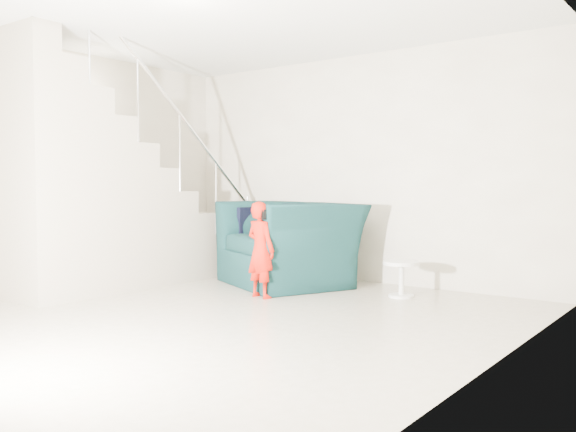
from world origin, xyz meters
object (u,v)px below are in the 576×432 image
(armchair, at_px, (290,243))
(toddler, at_px, (261,250))
(staircase, at_px, (99,204))
(side_table, at_px, (401,273))

(armchair, distance_m, toddler, 0.89)
(toddler, height_order, staircase, staircase)
(staircase, bearing_deg, armchair, 43.89)
(armchair, bearing_deg, side_table, 25.88)
(armchair, distance_m, staircase, 2.20)
(side_table, distance_m, staircase, 3.40)
(toddler, relative_size, side_table, 2.64)
(toddler, relative_size, staircase, 0.27)
(side_table, xyz_separation_m, staircase, (-2.96, -1.52, 0.70))
(side_table, bearing_deg, armchair, -178.72)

